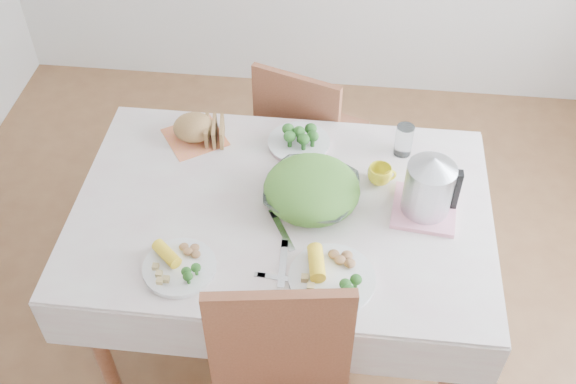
# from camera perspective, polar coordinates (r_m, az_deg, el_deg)

# --- Properties ---
(floor) EXTENTS (3.60, 3.60, 0.00)m
(floor) POSITION_cam_1_polar(r_m,az_deg,el_deg) (3.03, -0.43, -11.19)
(floor) COLOR brown
(floor) RESTS_ON ground
(dining_table) EXTENTS (1.40, 0.90, 0.75)m
(dining_table) POSITION_cam_1_polar(r_m,az_deg,el_deg) (2.72, -0.47, -6.85)
(dining_table) COLOR brown
(dining_table) RESTS_ON floor
(tablecloth) EXTENTS (1.50, 1.00, 0.01)m
(tablecloth) POSITION_cam_1_polar(r_m,az_deg,el_deg) (2.43, -0.52, -1.36)
(tablecloth) COLOR beige
(tablecloth) RESTS_ON dining_table
(chair_far) EXTENTS (0.53, 0.53, 0.92)m
(chair_far) POSITION_cam_1_polar(r_m,az_deg,el_deg) (3.17, 2.08, 4.88)
(chair_far) COLOR brown
(chair_far) RESTS_ON floor
(salad_bowl) EXTENTS (0.39, 0.39, 0.08)m
(salad_bowl) POSITION_cam_1_polar(r_m,az_deg,el_deg) (2.42, 2.01, -0.17)
(salad_bowl) COLOR white
(salad_bowl) RESTS_ON tablecloth
(dinner_plate_left) EXTENTS (0.33, 0.33, 0.02)m
(dinner_plate_left) POSITION_cam_1_polar(r_m,az_deg,el_deg) (2.26, -9.16, -6.33)
(dinner_plate_left) COLOR white
(dinner_plate_left) RESTS_ON tablecloth
(dinner_plate_right) EXTENTS (0.33, 0.33, 0.02)m
(dinner_plate_right) POSITION_cam_1_polar(r_m,az_deg,el_deg) (2.21, 3.73, -7.39)
(dinner_plate_right) COLOR white
(dinner_plate_right) RESTS_ON tablecloth
(broccoli_plate) EXTENTS (0.26, 0.26, 0.02)m
(broccoli_plate) POSITION_cam_1_polar(r_m,az_deg,el_deg) (2.66, 0.93, 4.15)
(broccoli_plate) COLOR beige
(broccoli_plate) RESTS_ON tablecloth
(napkin) EXTENTS (0.30, 0.30, 0.00)m
(napkin) POSITION_cam_1_polar(r_m,az_deg,el_deg) (2.73, -7.88, 4.62)
(napkin) COLOR #DA7448
(napkin) RESTS_ON tablecloth
(bread_loaf) EXTENTS (0.19, 0.18, 0.10)m
(bread_loaf) POSITION_cam_1_polar(r_m,az_deg,el_deg) (2.69, -8.00, 5.52)
(bread_loaf) COLOR brown
(bread_loaf) RESTS_ON napkin
(yellow_mug) EXTENTS (0.12, 0.12, 0.07)m
(yellow_mug) POSITION_cam_1_polar(r_m,az_deg,el_deg) (2.51, 7.78, 1.46)
(yellow_mug) COLOR yellow
(yellow_mug) RESTS_ON tablecloth
(glass_tumbler) EXTENTS (0.08, 0.08, 0.13)m
(glass_tumbler) POSITION_cam_1_polar(r_m,az_deg,el_deg) (2.63, 9.78, 4.35)
(glass_tumbler) COLOR white
(glass_tumbler) RESTS_ON tablecloth
(pink_tray) EXTENTS (0.25, 0.25, 0.02)m
(pink_tray) POSITION_cam_1_polar(r_m,az_deg,el_deg) (2.46, 11.44, -1.44)
(pink_tray) COLOR pink
(pink_tray) RESTS_ON tablecloth
(electric_kettle) EXTENTS (0.20, 0.20, 0.24)m
(electric_kettle) POSITION_cam_1_polar(r_m,az_deg,el_deg) (2.38, 11.83, 0.43)
(electric_kettle) COLOR #B2B5BA
(electric_kettle) RESTS_ON pink_tray
(fork_left) EXTENTS (0.11, 0.18, 0.00)m
(fork_left) POSITION_cam_1_polar(r_m,az_deg,el_deg) (2.35, -0.50, -3.30)
(fork_left) COLOR silver
(fork_left) RESTS_ON tablecloth
(fork_right) EXTENTS (0.03, 0.20, 0.00)m
(fork_right) POSITION_cam_1_polar(r_m,az_deg,el_deg) (2.25, -0.43, -6.05)
(fork_right) COLOR silver
(fork_right) RESTS_ON tablecloth
(knife) EXTENTS (0.17, 0.03, 0.00)m
(knife) POSITION_cam_1_polar(r_m,az_deg,el_deg) (2.22, -0.49, -7.31)
(knife) COLOR silver
(knife) RESTS_ON tablecloth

